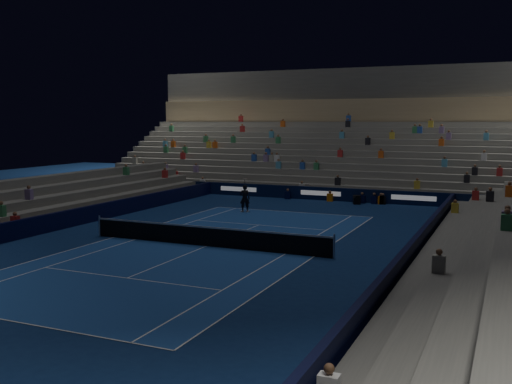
% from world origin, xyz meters
% --- Properties ---
extents(ground, '(90.00, 90.00, 0.00)m').
position_xyz_m(ground, '(0.00, 0.00, 0.00)').
color(ground, '#0D2250').
rests_on(ground, ground).
extents(court_surface, '(10.97, 23.77, 0.01)m').
position_xyz_m(court_surface, '(0.00, 0.00, 0.01)').
color(court_surface, navy).
rests_on(court_surface, ground).
extents(sponsor_barrier_far, '(44.00, 0.25, 1.00)m').
position_xyz_m(sponsor_barrier_far, '(0.00, 18.50, 0.50)').
color(sponsor_barrier_far, black).
rests_on(sponsor_barrier_far, ground).
extents(sponsor_barrier_east, '(0.25, 37.00, 1.00)m').
position_xyz_m(sponsor_barrier_east, '(9.70, 0.00, 0.50)').
color(sponsor_barrier_east, black).
rests_on(sponsor_barrier_east, ground).
extents(sponsor_barrier_west, '(0.25, 37.00, 1.00)m').
position_xyz_m(sponsor_barrier_west, '(-9.70, 0.00, 0.50)').
color(sponsor_barrier_west, black).
rests_on(sponsor_barrier_west, ground).
extents(grandstand_main, '(44.00, 15.20, 11.20)m').
position_xyz_m(grandstand_main, '(0.00, 27.90, 3.38)').
color(grandstand_main, slate).
rests_on(grandstand_main, ground).
extents(grandstand_east, '(5.00, 37.00, 2.50)m').
position_xyz_m(grandstand_east, '(13.17, 0.00, 0.92)').
color(grandstand_east, '#60605B').
rests_on(grandstand_east, ground).
extents(grandstand_west, '(5.00, 37.00, 2.50)m').
position_xyz_m(grandstand_west, '(-13.17, 0.00, 0.92)').
color(grandstand_west, slate).
rests_on(grandstand_west, ground).
extents(tennis_net, '(12.90, 0.10, 1.10)m').
position_xyz_m(tennis_net, '(0.00, 0.00, 0.50)').
color(tennis_net, '#B2B2B7').
rests_on(tennis_net, ground).
extents(tennis_player, '(0.77, 0.61, 1.85)m').
position_xyz_m(tennis_player, '(-2.84, 10.62, 0.93)').
color(tennis_player, black).
rests_on(tennis_player, ground).
extents(broadcast_camera, '(0.69, 1.04, 0.65)m').
position_xyz_m(broadcast_camera, '(3.07, 17.36, 0.34)').
color(broadcast_camera, black).
rests_on(broadcast_camera, ground).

